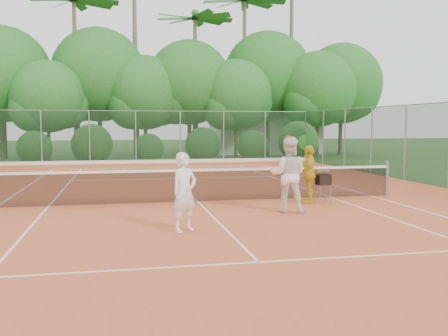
{
  "coord_description": "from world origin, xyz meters",
  "views": [
    {
      "loc": [
        -2.16,
        -14.03,
        2.25
      ],
      "look_at": [
        0.51,
        -1.2,
        1.1
      ],
      "focal_mm": 40.0,
      "sensor_mm": 36.0,
      "label": 1
    }
  ],
  "objects_px": {
    "player_center_grp": "(288,174)",
    "ball_hopper": "(323,180)",
    "player_white": "(184,192)",
    "player_yellow": "(309,174)"
  },
  "relations": [
    {
      "from": "player_center_grp",
      "to": "ball_hopper",
      "type": "distance_m",
      "value": 1.95
    },
    {
      "from": "player_center_grp",
      "to": "player_yellow",
      "type": "bearing_deg",
      "value": 50.48
    },
    {
      "from": "ball_hopper",
      "to": "player_center_grp",
      "type": "bearing_deg",
      "value": -121.34
    },
    {
      "from": "ball_hopper",
      "to": "player_white",
      "type": "bearing_deg",
      "value": -126.78
    },
    {
      "from": "player_yellow",
      "to": "ball_hopper",
      "type": "xyz_separation_m",
      "value": [
        0.42,
        -0.05,
        -0.18
      ]
    },
    {
      "from": "player_white",
      "to": "player_center_grp",
      "type": "relative_size",
      "value": 0.85
    },
    {
      "from": "player_center_grp",
      "to": "ball_hopper",
      "type": "relative_size",
      "value": 2.39
    },
    {
      "from": "player_yellow",
      "to": "ball_hopper",
      "type": "height_order",
      "value": "player_yellow"
    },
    {
      "from": "player_center_grp",
      "to": "player_yellow",
      "type": "relative_size",
      "value": 1.18
    },
    {
      "from": "player_center_grp",
      "to": "player_white",
      "type": "bearing_deg",
      "value": -148.65
    }
  ]
}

